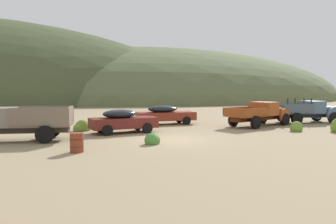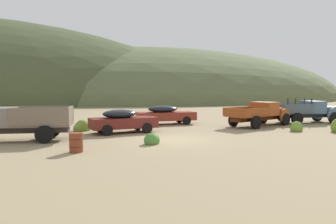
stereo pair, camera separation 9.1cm
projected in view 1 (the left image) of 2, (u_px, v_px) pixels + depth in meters
name	position (u px, v px, depth m)	size (l,w,h in m)	color
ground_plane	(174.00, 140.00, 18.53)	(300.00, 300.00, 0.00)	#998460
hill_center	(152.00, 99.00, 98.34)	(118.89, 89.97, 29.25)	#56603D
truck_primer_gray	(4.00, 123.00, 17.76)	(6.68, 3.55, 1.91)	#3D322D
car_oxblood	(125.00, 121.00, 21.40)	(4.67, 2.16, 1.57)	maroon
car_rust_red	(168.00, 114.00, 26.65)	(5.21, 2.31, 1.57)	maroon
truck_oxide_orange	(263.00, 113.00, 25.70)	(6.54, 3.60, 1.89)	#51220D
truck_chalk_blue	(311.00, 111.00, 27.92)	(5.99, 3.24, 2.16)	#262D39
oil_drum_foreground	(77.00, 143.00, 14.75)	(0.66, 0.66, 0.90)	brown
bush_back_edge	(152.00, 141.00, 16.95)	(0.90, 0.80, 0.76)	#4C8438
bush_near_barrel	(296.00, 128.00, 22.19)	(0.94, 0.85, 0.88)	olive
bush_lone_scrub	(82.00, 127.00, 22.40)	(1.28, 1.14, 1.01)	olive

